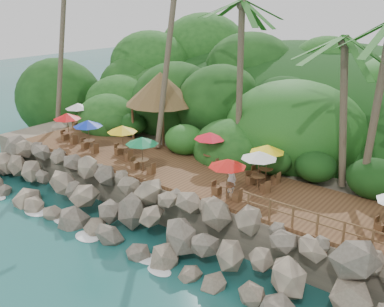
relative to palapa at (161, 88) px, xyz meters
The scene contains 11 objects.
ground 12.79m from the palapa, 59.86° to the right, with size 140.00×140.00×0.00m, color #19514F.
land_base 9.64m from the palapa, 46.96° to the left, with size 32.00×25.20×2.10m, color gray.
jungle_hill 15.88m from the palapa, 67.21° to the left, with size 44.80×28.00×15.40m, color #143811.
seawall 10.78m from the palapa, 53.94° to the right, with size 29.00×4.00×2.30m, color gray, non-canonical shape.
terrace 7.79m from the palapa, 34.02° to the right, with size 26.00×5.00×0.20m, color brown.
jungle_foliage 9.63m from the palapa, 41.87° to the left, with size 44.00×16.00×12.00m, color #143811, non-canonical shape.
foam_line 12.55m from the palapa, 59.09° to the right, with size 25.20×0.80×0.06m.
palapa is the anchor object (origin of this frame).
dining_clusters 7.87m from the palapa, 31.47° to the right, with size 25.46×5.06×2.02m.
railing 15.68m from the palapa, 23.78° to the right, with size 7.20×0.10×1.00m.
waiter 10.65m from the palapa, 28.72° to the right, with size 0.60×0.39×1.63m, color white.
Camera 1 is at (14.17, -12.17, 11.58)m, focal length 41.11 mm.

